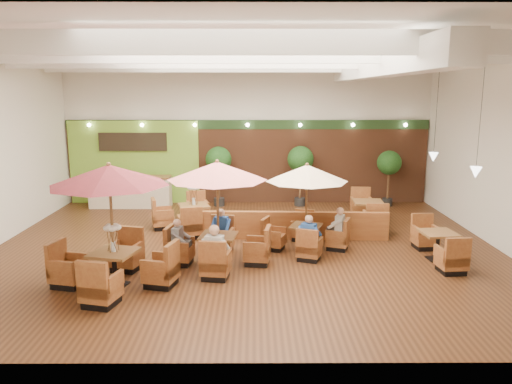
{
  "coord_description": "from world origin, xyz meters",
  "views": [
    {
      "loc": [
        0.24,
        -13.31,
        4.27
      ],
      "look_at": [
        0.3,
        0.5,
        1.5
      ],
      "focal_mm": 35.0,
      "sensor_mm": 36.0,
      "label": 1
    }
  ],
  "objects_px": {
    "topiary_2": "(389,165)",
    "service_counter": "(131,192)",
    "table_0": "(111,204)",
    "table_4": "(437,246)",
    "topiary_1": "(300,162)",
    "table_1": "(218,194)",
    "diner_3": "(309,232)",
    "table_5": "(368,214)",
    "diner_4": "(338,224)",
    "booth_divider": "(286,225)",
    "table_2": "(307,191)",
    "diner_1": "(221,226)",
    "topiary_0": "(219,162)",
    "diner_0": "(215,246)",
    "table_3": "(186,215)",
    "diner_2": "(179,236)"
  },
  "relations": [
    {
      "from": "table_0",
      "to": "table_1",
      "type": "relative_size",
      "value": 1.07
    },
    {
      "from": "table_1",
      "to": "diner_4",
      "type": "height_order",
      "value": "table_1"
    },
    {
      "from": "diner_3",
      "to": "diner_1",
      "type": "bearing_deg",
      "value": -166.84
    },
    {
      "from": "table_0",
      "to": "topiary_1",
      "type": "distance_m",
      "value": 9.4
    },
    {
      "from": "booth_divider",
      "to": "topiary_0",
      "type": "height_order",
      "value": "topiary_0"
    },
    {
      "from": "table_2",
      "to": "topiary_1",
      "type": "distance_m",
      "value": 5.42
    },
    {
      "from": "topiary_1",
      "to": "table_0",
      "type": "bearing_deg",
      "value": -121.17
    },
    {
      "from": "table_5",
      "to": "topiary_0",
      "type": "height_order",
      "value": "topiary_0"
    },
    {
      "from": "booth_divider",
      "to": "diner_3",
      "type": "xyz_separation_m",
      "value": [
        0.48,
        -1.88,
        0.32
      ]
    },
    {
      "from": "topiary_1",
      "to": "topiary_2",
      "type": "xyz_separation_m",
      "value": [
        3.35,
        0.0,
        -0.13
      ]
    },
    {
      "from": "table_0",
      "to": "table_4",
      "type": "relative_size",
      "value": 1.12
    },
    {
      "from": "service_counter",
      "to": "topiary_2",
      "type": "xyz_separation_m",
      "value": [
        9.75,
        0.2,
        0.99
      ]
    },
    {
      "from": "service_counter",
      "to": "table_0",
      "type": "xyz_separation_m",
      "value": [
        1.53,
        -7.84,
        1.3
      ]
    },
    {
      "from": "table_3",
      "to": "table_1",
      "type": "bearing_deg",
      "value": -85.55
    },
    {
      "from": "booth_divider",
      "to": "table_0",
      "type": "relative_size",
      "value": 2.1
    },
    {
      "from": "table_0",
      "to": "diner_0",
      "type": "relative_size",
      "value": 3.4
    },
    {
      "from": "topiary_0",
      "to": "diner_4",
      "type": "bearing_deg",
      "value": -56.1
    },
    {
      "from": "table_4",
      "to": "diner_0",
      "type": "distance_m",
      "value": 5.8
    },
    {
      "from": "table_3",
      "to": "diner_1",
      "type": "height_order",
      "value": "table_3"
    },
    {
      "from": "table_3",
      "to": "diner_1",
      "type": "xyz_separation_m",
      "value": [
        1.27,
        -2.35,
        0.28
      ]
    },
    {
      "from": "diner_0",
      "to": "topiary_2",
      "type": "bearing_deg",
      "value": 63.48
    },
    {
      "from": "diner_4",
      "to": "diner_0",
      "type": "bearing_deg",
      "value": 145.74
    },
    {
      "from": "table_3",
      "to": "diner_2",
      "type": "bearing_deg",
      "value": -101.39
    },
    {
      "from": "table_1",
      "to": "diner_3",
      "type": "bearing_deg",
      "value": 15.98
    },
    {
      "from": "topiary_2",
      "to": "diner_1",
      "type": "relative_size",
      "value": 2.88
    },
    {
      "from": "table_3",
      "to": "diner_3",
      "type": "height_order",
      "value": "table_3"
    },
    {
      "from": "booth_divider",
      "to": "table_5",
      "type": "xyz_separation_m",
      "value": [
        2.76,
        1.52,
        -0.02
      ]
    },
    {
      "from": "table_3",
      "to": "diner_1",
      "type": "relative_size",
      "value": 3.8
    },
    {
      "from": "service_counter",
      "to": "diner_0",
      "type": "height_order",
      "value": "diner_0"
    },
    {
      "from": "table_1",
      "to": "table_5",
      "type": "xyz_separation_m",
      "value": [
        4.6,
        3.71,
        -1.42
      ]
    },
    {
      "from": "table_2",
      "to": "table_4",
      "type": "relative_size",
      "value": 0.98
    },
    {
      "from": "table_1",
      "to": "diner_3",
      "type": "distance_m",
      "value": 2.58
    },
    {
      "from": "table_5",
      "to": "table_2",
      "type": "bearing_deg",
      "value": -127.24
    },
    {
      "from": "service_counter",
      "to": "diner_4",
      "type": "relative_size",
      "value": 4.06
    },
    {
      "from": "diner_1",
      "to": "service_counter",
      "type": "bearing_deg",
      "value": -43.61
    },
    {
      "from": "table_0",
      "to": "diner_3",
      "type": "height_order",
      "value": "table_0"
    },
    {
      "from": "table_3",
      "to": "diner_3",
      "type": "xyz_separation_m",
      "value": [
        3.59,
        -3.02,
        0.28
      ]
    },
    {
      "from": "diner_3",
      "to": "diner_4",
      "type": "distance_m",
      "value": 1.25
    },
    {
      "from": "service_counter",
      "to": "table_2",
      "type": "xyz_separation_m",
      "value": [
        6.07,
        -5.21,
        1.08
      ]
    },
    {
      "from": "diner_0",
      "to": "table_2",
      "type": "bearing_deg",
      "value": 54.92
    },
    {
      "from": "topiary_2",
      "to": "service_counter",
      "type": "bearing_deg",
      "value": -178.82
    },
    {
      "from": "diner_0",
      "to": "topiary_1",
      "type": "bearing_deg",
      "value": 82.58
    },
    {
      "from": "topiary_0",
      "to": "table_0",
      "type": "bearing_deg",
      "value": -102.48
    },
    {
      "from": "table_0",
      "to": "topiary_0",
      "type": "xyz_separation_m",
      "value": [
        1.78,
        8.04,
        -0.19
      ]
    },
    {
      "from": "topiary_0",
      "to": "diner_1",
      "type": "distance_m",
      "value": 5.72
    },
    {
      "from": "table_0",
      "to": "diner_3",
      "type": "distance_m",
      "value": 4.99
    },
    {
      "from": "booth_divider",
      "to": "diner_3",
      "type": "bearing_deg",
      "value": -73.63
    },
    {
      "from": "table_0",
      "to": "table_4",
      "type": "distance_m",
      "value": 8.19
    },
    {
      "from": "table_3",
      "to": "topiary_2",
      "type": "height_order",
      "value": "topiary_2"
    },
    {
      "from": "service_counter",
      "to": "table_5",
      "type": "bearing_deg",
      "value": -17.87
    }
  ]
}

